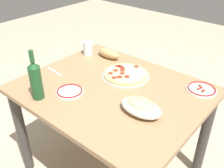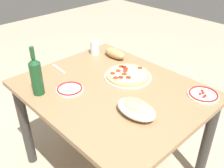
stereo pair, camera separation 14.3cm
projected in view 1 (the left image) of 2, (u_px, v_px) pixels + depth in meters
name	position (u px, v px, depth m)	size (l,w,h in m)	color
ground_plane	(112.00, 168.00, 1.99)	(8.00, 8.00, 0.00)	tan
dining_table	(112.00, 105.00, 1.67)	(1.13, 0.93, 0.74)	#93704C
pepperoni_pizza	(125.00, 74.00, 1.73)	(0.32, 0.32, 0.03)	#B7B7BC
baked_pasta_dish	(141.00, 107.00, 1.37)	(0.24, 0.15, 0.08)	white
wine_bottle	(36.00, 80.00, 1.45)	(0.07, 0.07, 0.30)	#194723
water_glass	(88.00, 48.00, 2.01)	(0.07, 0.07, 0.11)	silver
side_plate_near	(201.00, 89.00, 1.58)	(0.18, 0.18, 0.02)	white
side_plate_far	(70.00, 91.00, 1.56)	(0.17, 0.17, 0.02)	white
bread_loaf	(109.00, 53.00, 1.97)	(0.20, 0.08, 0.07)	tan
fork_left	(54.00, 71.00, 1.79)	(0.17, 0.02, 0.01)	#B7B7BC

